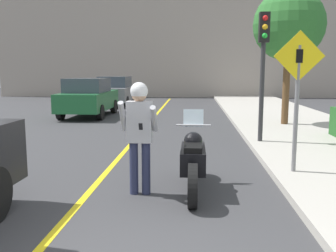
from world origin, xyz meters
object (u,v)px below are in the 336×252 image
(street_tree, at_px, (289,25))
(person_biker, at_px, (139,126))
(motorcycle, at_px, (193,161))
(parked_car_green, at_px, (88,97))
(traffic_light, at_px, (263,52))
(crossing_sign, at_px, (297,88))
(parked_car_grey, at_px, (116,91))

(street_tree, bearing_deg, person_biker, -118.42)
(motorcycle, height_order, parked_car_green, parked_car_green)
(traffic_light, distance_m, parked_car_green, 9.07)
(crossing_sign, bearing_deg, street_tree, 78.23)
(motorcycle, height_order, crossing_sign, crossing_sign)
(street_tree, bearing_deg, crossing_sign, -101.77)
(traffic_light, relative_size, parked_car_grey, 0.80)
(street_tree, height_order, parked_car_green, street_tree)
(person_biker, height_order, traffic_light, traffic_light)
(person_biker, distance_m, crossing_sign, 3.01)
(person_biker, relative_size, parked_car_grey, 0.43)
(parked_car_green, bearing_deg, motorcycle, -65.38)
(crossing_sign, bearing_deg, motorcycle, -154.88)
(traffic_light, xyz_separation_m, parked_car_green, (-6.43, 6.19, -1.62))
(motorcycle, height_order, person_biker, person_biker)
(motorcycle, distance_m, parked_car_grey, 15.97)
(street_tree, height_order, parked_car_grey, street_tree)
(person_biker, distance_m, traffic_light, 5.11)
(motorcycle, bearing_deg, parked_car_green, 114.62)
(crossing_sign, height_order, parked_car_green, crossing_sign)
(traffic_light, xyz_separation_m, street_tree, (1.44, 3.41, 1.06))
(motorcycle, bearing_deg, crossing_sign, 25.12)
(person_biker, distance_m, street_tree, 8.93)
(person_biker, xyz_separation_m, parked_car_green, (-3.77, 10.34, -0.28))
(parked_car_green, bearing_deg, crossing_sign, -54.76)
(parked_car_green, bearing_deg, person_biker, -69.94)
(person_biker, relative_size, traffic_light, 0.54)
(motorcycle, distance_m, parked_car_green, 11.13)
(crossing_sign, relative_size, street_tree, 0.56)
(motorcycle, bearing_deg, person_biker, -165.55)
(person_biker, relative_size, parked_car_green, 0.43)
(street_tree, relative_size, parked_car_grey, 1.11)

